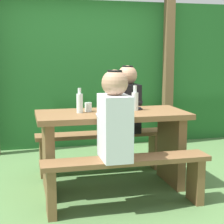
{
  "coord_description": "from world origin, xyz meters",
  "views": [
    {
      "loc": [
        -0.81,
        -3.31,
        1.28
      ],
      "look_at": [
        0.0,
        0.0,
        0.74
      ],
      "focal_mm": 59.13,
      "sensor_mm": 36.0,
      "label": 1
    }
  ],
  "objects_px": {
    "bottle_right": "(80,102)",
    "bench_near": "(127,172)",
    "picnic_table": "(112,137)",
    "bottle_left": "(112,103)",
    "bench_far": "(101,144)",
    "person_black_coat": "(127,101)",
    "person_white_shirt": "(115,119)",
    "drinking_glass": "(88,107)",
    "bottle_center": "(135,100)",
    "cell_phone": "(138,108)"
  },
  "relations": [
    {
      "from": "bottle_right",
      "to": "bench_near",
      "type": "bearing_deg",
      "value": -60.51
    },
    {
      "from": "picnic_table",
      "to": "bottle_left",
      "type": "height_order",
      "value": "bottle_left"
    },
    {
      "from": "picnic_table",
      "to": "bench_far",
      "type": "relative_size",
      "value": 1.0
    },
    {
      "from": "person_black_coat",
      "to": "bottle_left",
      "type": "relative_size",
      "value": 3.02
    },
    {
      "from": "bench_near",
      "to": "bottle_right",
      "type": "relative_size",
      "value": 6.08
    },
    {
      "from": "person_white_shirt",
      "to": "picnic_table",
      "type": "bearing_deg",
      "value": 78.52
    },
    {
      "from": "bench_near",
      "to": "person_black_coat",
      "type": "height_order",
      "value": "person_black_coat"
    },
    {
      "from": "drinking_glass",
      "to": "bottle_center",
      "type": "bearing_deg",
      "value": -4.81
    },
    {
      "from": "picnic_table",
      "to": "bench_far",
      "type": "distance_m",
      "value": 0.54
    },
    {
      "from": "person_white_shirt",
      "to": "bottle_right",
      "type": "relative_size",
      "value": 3.13
    },
    {
      "from": "person_white_shirt",
      "to": "drinking_glass",
      "type": "bearing_deg",
      "value": 100.36
    },
    {
      "from": "cell_phone",
      "to": "drinking_glass",
      "type": "bearing_deg",
      "value": -166.26
    },
    {
      "from": "person_black_coat",
      "to": "bottle_center",
      "type": "distance_m",
      "value": 0.47
    },
    {
      "from": "bench_near",
      "to": "person_black_coat",
      "type": "bearing_deg",
      "value": 73.72
    },
    {
      "from": "bottle_right",
      "to": "cell_phone",
      "type": "bearing_deg",
      "value": 10.65
    },
    {
      "from": "person_black_coat",
      "to": "cell_phone",
      "type": "relative_size",
      "value": 5.14
    },
    {
      "from": "picnic_table",
      "to": "bottle_left",
      "type": "relative_size",
      "value": 5.88
    },
    {
      "from": "bottle_right",
      "to": "bench_far",
      "type": "bearing_deg",
      "value": 58.17
    },
    {
      "from": "bottle_center",
      "to": "cell_phone",
      "type": "xyz_separation_m",
      "value": [
        0.06,
        0.09,
        -0.09
      ]
    },
    {
      "from": "person_white_shirt",
      "to": "cell_phone",
      "type": "height_order",
      "value": "person_white_shirt"
    },
    {
      "from": "person_black_coat",
      "to": "bottle_center",
      "type": "relative_size",
      "value": 3.0
    },
    {
      "from": "bench_near",
      "to": "drinking_glass",
      "type": "relative_size",
      "value": 16.36
    },
    {
      "from": "person_white_shirt",
      "to": "drinking_glass",
      "type": "xyz_separation_m",
      "value": [
        -0.11,
        0.59,
        0.01
      ]
    },
    {
      "from": "picnic_table",
      "to": "bottle_center",
      "type": "height_order",
      "value": "bottle_center"
    },
    {
      "from": "bench_near",
      "to": "bottle_left",
      "type": "distance_m",
      "value": 0.68
    },
    {
      "from": "bench_far",
      "to": "bottle_center",
      "type": "height_order",
      "value": "bottle_center"
    },
    {
      "from": "bottle_right",
      "to": "bottle_center",
      "type": "bearing_deg",
      "value": 2.6
    },
    {
      "from": "bench_far",
      "to": "bottle_left",
      "type": "distance_m",
      "value": 0.78
    },
    {
      "from": "person_black_coat",
      "to": "cell_phone",
      "type": "distance_m",
      "value": 0.37
    },
    {
      "from": "bottle_right",
      "to": "bottle_center",
      "type": "height_order",
      "value": "bottle_center"
    },
    {
      "from": "person_white_shirt",
      "to": "person_black_coat",
      "type": "xyz_separation_m",
      "value": [
        0.4,
        1.01,
        0.0
      ]
    },
    {
      "from": "bench_far",
      "to": "bottle_left",
      "type": "height_order",
      "value": "bottle_left"
    },
    {
      "from": "bottle_right",
      "to": "bottle_left",
      "type": "bearing_deg",
      "value": -17.79
    },
    {
      "from": "picnic_table",
      "to": "bench_near",
      "type": "distance_m",
      "value": 0.54
    },
    {
      "from": "bench_far",
      "to": "drinking_glass",
      "type": "height_order",
      "value": "drinking_glass"
    },
    {
      "from": "person_black_coat",
      "to": "bottle_right",
      "type": "relative_size",
      "value": 3.13
    },
    {
      "from": "person_black_coat",
      "to": "bottle_right",
      "type": "xyz_separation_m",
      "value": [
        -0.6,
        -0.48,
        0.07
      ]
    },
    {
      "from": "person_black_coat",
      "to": "bottle_left",
      "type": "height_order",
      "value": "person_black_coat"
    },
    {
      "from": "person_black_coat",
      "to": "bench_near",
      "type": "bearing_deg",
      "value": -106.28
    },
    {
      "from": "bench_far",
      "to": "bottle_right",
      "type": "bearing_deg",
      "value": -121.83
    },
    {
      "from": "bench_far",
      "to": "bottle_center",
      "type": "xyz_separation_m",
      "value": [
        0.24,
        -0.46,
        0.52
      ]
    },
    {
      "from": "bottle_left",
      "to": "person_white_shirt",
      "type": "bearing_deg",
      "value": -101.56
    },
    {
      "from": "picnic_table",
      "to": "cell_phone",
      "type": "xyz_separation_m",
      "value": [
        0.3,
        0.14,
        0.24
      ]
    },
    {
      "from": "bench_near",
      "to": "person_white_shirt",
      "type": "height_order",
      "value": "person_white_shirt"
    },
    {
      "from": "drinking_glass",
      "to": "bench_far",
      "type": "bearing_deg",
      "value": 63.52
    },
    {
      "from": "bench_near",
      "to": "bottle_left",
      "type": "xyz_separation_m",
      "value": [
        -0.01,
        0.44,
        0.52
      ]
    },
    {
      "from": "bench_near",
      "to": "bottle_center",
      "type": "height_order",
      "value": "bottle_center"
    },
    {
      "from": "drinking_glass",
      "to": "bottle_center",
      "type": "height_order",
      "value": "bottle_center"
    },
    {
      "from": "person_white_shirt",
      "to": "bottle_left",
      "type": "xyz_separation_m",
      "value": [
        0.09,
        0.44,
        0.07
      ]
    },
    {
      "from": "picnic_table",
      "to": "drinking_glass",
      "type": "relative_size",
      "value": 16.36
    }
  ]
}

